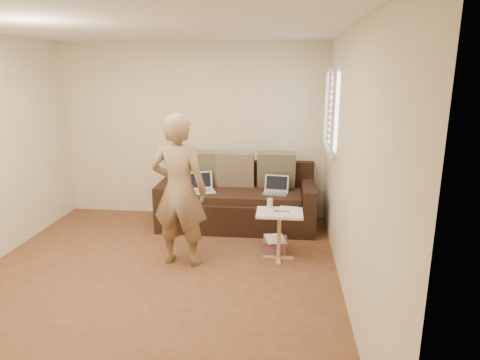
{
  "coord_description": "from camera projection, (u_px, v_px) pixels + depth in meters",
  "views": [
    {
      "loc": [
        1.35,
        -3.99,
        2.19
      ],
      "look_at": [
        0.8,
        1.4,
        0.78
      ],
      "focal_mm": 31.6,
      "sensor_mm": 36.0,
      "label": 1
    }
  ],
  "objects": [
    {
      "name": "pillow_left",
      "position": [
        198.0,
        168.0,
        6.23
      ],
      "size": [
        0.55,
        0.29,
        0.57
      ],
      "primitive_type": null,
      "rotation": [
        0.28,
        0.0,
        0.0
      ],
      "color": "brown",
      "rests_on": "sofa"
    },
    {
      "name": "pillow_mid",
      "position": [
        235.0,
        169.0,
        6.16
      ],
      "size": [
        0.55,
        0.27,
        0.57
      ],
      "primitive_type": null,
      "rotation": [
        0.24,
        0.0,
        0.0
      ],
      "color": "#706550",
      "rests_on": "sofa"
    },
    {
      "name": "laptop_white",
      "position": [
        201.0,
        192.0,
        5.98
      ],
      "size": [
        0.45,
        0.39,
        0.27
      ],
      "primitive_type": null,
      "rotation": [
        0.0,
        0.0,
        0.41
      ],
      "color": "white",
      "rests_on": "sofa"
    },
    {
      "name": "sofa",
      "position": [
        237.0,
        197.0,
        6.06
      ],
      "size": [
        2.2,
        0.95,
        0.85
      ],
      "primitive_type": null,
      "color": "black",
      "rests_on": "ground"
    },
    {
      "name": "pillow_right",
      "position": [
        276.0,
        170.0,
        6.13
      ],
      "size": [
        0.55,
        0.28,
        0.57
      ],
      "primitive_type": null,
      "rotation": [
        0.26,
        0.0,
        0.0
      ],
      "color": "brown",
      "rests_on": "sofa"
    },
    {
      "name": "drinking_glass",
      "position": [
        270.0,
        203.0,
        5.04
      ],
      "size": [
        0.07,
        0.07,
        0.12
      ],
      "primitive_type": null,
      "color": "silver",
      "rests_on": "side_table"
    },
    {
      "name": "laptop_silver",
      "position": [
        275.0,
        194.0,
        5.89
      ],
      "size": [
        0.37,
        0.29,
        0.23
      ],
      "primitive_type": null,
      "rotation": [
        0.0,
        0.0,
        -0.13
      ],
      "color": "#B7BABC",
      "rests_on": "sofa"
    },
    {
      "name": "person",
      "position": [
        179.0,
        190.0,
        4.75
      ],
      "size": [
        0.69,
        0.5,
        1.76
      ],
      "primitive_type": "imported",
      "rotation": [
        0.0,
        0.0,
        3.03
      ],
      "color": "olive",
      "rests_on": "ground"
    },
    {
      "name": "striped_box",
      "position": [
        275.0,
        245.0,
        5.22
      ],
      "size": [
        0.29,
        0.29,
        0.18
      ],
      "primitive_type": null,
      "color": "#BC1C57",
      "rests_on": "ground"
    },
    {
      "name": "wall_right",
      "position": [
        351.0,
        167.0,
        4.0
      ],
      "size": [
        0.0,
        4.5,
        4.5
      ],
      "primitive_type": "plane",
      "rotation": [
        1.57,
        0.0,
        -1.57
      ],
      "color": "beige",
      "rests_on": "ground"
    },
    {
      "name": "paper_on_table",
      "position": [
        288.0,
        210.0,
        4.97
      ],
      "size": [
        0.25,
        0.33,
        0.0
      ],
      "primitive_type": null,
      "rotation": [
        0.0,
        0.0,
        -0.14
      ],
      "color": "white",
      "rests_on": "side_table"
    },
    {
      "name": "side_table",
      "position": [
        279.0,
        235.0,
        5.0
      ],
      "size": [
        0.54,
        0.38,
        0.59
      ],
      "primitive_type": null,
      "color": "silver",
      "rests_on": "ground"
    },
    {
      "name": "window_blinds",
      "position": [
        331.0,
        110.0,
        5.35
      ],
      "size": [
        0.12,
        0.88,
        1.08
      ],
      "primitive_type": null,
      "color": "white",
      "rests_on": "wall_right"
    },
    {
      "name": "scissors",
      "position": [
        282.0,
        211.0,
        4.92
      ],
      "size": [
        0.18,
        0.1,
        0.02
      ],
      "primitive_type": null,
      "rotation": [
        0.0,
        0.0,
        -0.02
      ],
      "color": "silver",
      "rests_on": "side_table"
    },
    {
      "name": "floor",
      "position": [
        153.0,
        281.0,
        4.53
      ],
      "size": [
        4.5,
        4.5,
        0.0
      ],
      "primitive_type": "plane",
      "color": "brown",
      "rests_on": "ground"
    },
    {
      "name": "ceiling",
      "position": [
        138.0,
        24.0,
        3.87
      ],
      "size": [
        4.5,
        4.5,
        0.0
      ],
      "primitive_type": "plane",
      "rotation": [
        3.14,
        0.0,
        0.0
      ],
      "color": "white",
      "rests_on": "wall_back"
    },
    {
      "name": "wall_back",
      "position": [
        193.0,
        131.0,
        6.37
      ],
      "size": [
        4.0,
        0.0,
        4.0
      ],
      "primitive_type": "plane",
      "rotation": [
        1.57,
        0.0,
        0.0
      ],
      "color": "beige",
      "rests_on": "ground"
    }
  ]
}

